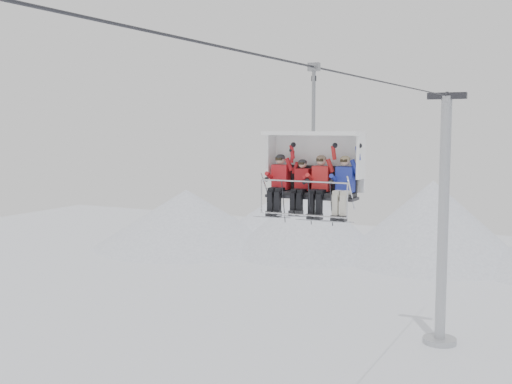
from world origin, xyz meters
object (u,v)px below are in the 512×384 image
at_px(lift_tower_right, 443,238).
at_px(skier_center_left, 301,184).
at_px(chairlift_carrier, 315,164).
at_px(skier_far_left, 279,181).
at_px(skier_far_right, 344,184).
at_px(skier_center_right, 320,183).

distance_m(lift_tower_right, skier_center_left, 19.33).
relative_size(chairlift_carrier, skier_far_left, 2.25).
xyz_separation_m(chairlift_carrier, skier_far_right, (0.93, -0.30, -0.48)).
height_order(lift_tower_right, skier_far_left, lift_tower_right).
bearing_deg(skier_far_left, lift_tower_right, 87.22).
xyz_separation_m(lift_tower_right, skier_center_right, (0.27, -18.80, 4.47)).
height_order(chairlift_carrier, skier_far_left, chairlift_carrier).
bearing_deg(skier_far_right, lift_tower_right, 92.84).
bearing_deg(skier_far_left, chairlift_carrier, 18.38).
bearing_deg(skier_far_left, skier_center_left, -1.23).
bearing_deg(lift_tower_right, skier_center_right, -89.17).
distance_m(chairlift_carrier, skier_center_left, 0.67).
bearing_deg(lift_tower_right, chairlift_carrier, -90.00).
xyz_separation_m(lift_tower_right, skier_far_left, (-0.91, -18.80, 4.47)).
xyz_separation_m(skier_far_left, skier_far_right, (1.85, 0.00, 0.00)).
distance_m(chairlift_carrier, skier_far_right, 1.09).
bearing_deg(skier_far_right, skier_center_right, 180.00).
distance_m(lift_tower_right, skier_far_right, 19.35).
distance_m(lift_tower_right, chairlift_carrier, 19.15).
distance_m(lift_tower_right, skier_far_left, 19.34).
bearing_deg(chairlift_carrier, skier_far_right, -18.01).
distance_m(skier_far_left, skier_center_right, 1.19).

